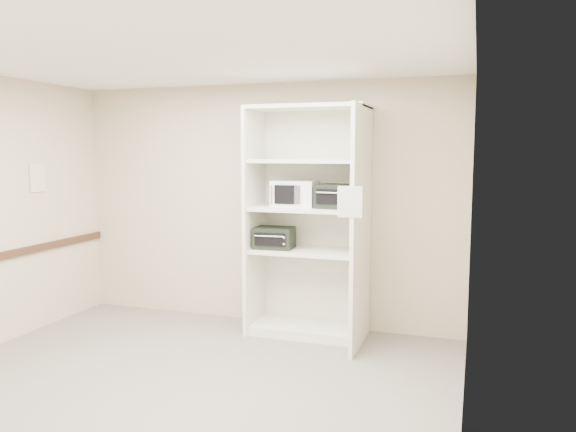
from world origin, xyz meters
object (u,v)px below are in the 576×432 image
(toaster_oven_upper, at_px, (339,196))
(toaster_oven_lower, at_px, (274,238))
(shelving_unit, at_px, (312,230))
(microwave, at_px, (295,193))

(toaster_oven_upper, height_order, toaster_oven_lower, toaster_oven_upper)
(toaster_oven_lower, bearing_deg, toaster_oven_upper, -1.55)
(shelving_unit, relative_size, toaster_oven_upper, 5.63)
(microwave, distance_m, toaster_oven_lower, 0.52)
(shelving_unit, distance_m, toaster_oven_lower, 0.42)
(shelving_unit, xyz_separation_m, toaster_oven_lower, (-0.40, -0.06, -0.10))
(toaster_oven_upper, bearing_deg, shelving_unit, -179.41)
(toaster_oven_upper, distance_m, toaster_oven_lower, 0.83)
(microwave, bearing_deg, toaster_oven_lower, -160.76)
(toaster_oven_upper, bearing_deg, microwave, -178.57)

